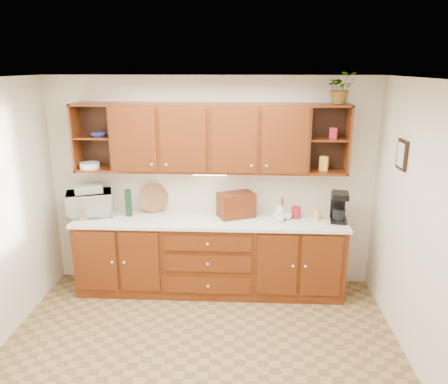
# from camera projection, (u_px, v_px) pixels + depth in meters

# --- Properties ---
(floor) EXTENTS (4.00, 4.00, 0.00)m
(floor) POSITION_uv_depth(u_px,v_px,m) (198.00, 365.00, 4.09)
(floor) COLOR olive
(floor) RESTS_ON ground
(ceiling) EXTENTS (4.00, 4.00, 0.00)m
(ceiling) POSITION_uv_depth(u_px,v_px,m) (192.00, 80.00, 3.37)
(ceiling) COLOR white
(ceiling) RESTS_ON back_wall
(back_wall) EXTENTS (4.00, 0.00, 4.00)m
(back_wall) POSITION_uv_depth(u_px,v_px,m) (211.00, 183.00, 5.41)
(back_wall) COLOR beige
(back_wall) RESTS_ON floor
(right_wall) EXTENTS (0.00, 3.50, 3.50)m
(right_wall) POSITION_uv_depth(u_px,v_px,m) (434.00, 241.00, 3.63)
(right_wall) COLOR beige
(right_wall) RESTS_ON floor
(base_cabinets) EXTENTS (3.20, 0.60, 0.90)m
(base_cabinets) POSITION_uv_depth(u_px,v_px,m) (210.00, 256.00, 5.36)
(base_cabinets) COLOR #3D1907
(base_cabinets) RESTS_ON floor
(countertop) EXTENTS (3.24, 0.64, 0.04)m
(countertop) POSITION_uv_depth(u_px,v_px,m) (210.00, 221.00, 5.22)
(countertop) COLOR silver
(countertop) RESTS_ON base_cabinets
(upper_cabinets) EXTENTS (3.20, 0.33, 0.80)m
(upper_cabinets) POSITION_uv_depth(u_px,v_px,m) (211.00, 138.00, 5.09)
(upper_cabinets) COLOR #3D1907
(upper_cabinets) RESTS_ON back_wall
(undercabinet_light) EXTENTS (0.40, 0.05, 0.02)m
(undercabinet_light) POSITION_uv_depth(u_px,v_px,m) (210.00, 174.00, 5.16)
(undercabinet_light) COLOR white
(undercabinet_light) RESTS_ON upper_cabinets
(framed_picture) EXTENTS (0.03, 0.24, 0.30)m
(framed_picture) POSITION_uv_depth(u_px,v_px,m) (402.00, 155.00, 4.35)
(framed_picture) COLOR black
(framed_picture) RESTS_ON right_wall
(wicker_basket) EXTENTS (0.29, 0.29, 0.14)m
(wicker_basket) POSITION_uv_depth(u_px,v_px,m) (84.00, 212.00, 5.25)
(wicker_basket) COLOR olive
(wicker_basket) RESTS_ON countertop
(microwave) EXTENTS (0.62, 0.51, 0.29)m
(microwave) POSITION_uv_depth(u_px,v_px,m) (90.00, 204.00, 5.31)
(microwave) COLOR beige
(microwave) RESTS_ON countertop
(towel_stack) EXTENTS (0.39, 0.34, 0.10)m
(towel_stack) POSITION_uv_depth(u_px,v_px,m) (88.00, 188.00, 5.26)
(towel_stack) COLOR tan
(towel_stack) RESTS_ON microwave
(wine_bottle) EXTENTS (0.10, 0.10, 0.33)m
(wine_bottle) POSITION_uv_depth(u_px,v_px,m) (128.00, 203.00, 5.28)
(wine_bottle) COLOR black
(wine_bottle) RESTS_ON countertop
(woven_tray) EXTENTS (0.38, 0.22, 0.36)m
(woven_tray) POSITION_uv_depth(u_px,v_px,m) (154.00, 211.00, 5.48)
(woven_tray) COLOR olive
(woven_tray) RESTS_ON countertop
(bread_box) EXTENTS (0.49, 0.41, 0.29)m
(bread_box) POSITION_uv_depth(u_px,v_px,m) (236.00, 205.00, 5.26)
(bread_box) COLOR #3D1907
(bread_box) RESTS_ON countertop
(mug_tree) EXTENTS (0.25, 0.25, 0.28)m
(mug_tree) POSITION_uv_depth(u_px,v_px,m) (282.00, 216.00, 5.18)
(mug_tree) COLOR #3D1907
(mug_tree) RESTS_ON countertop
(canister_red) EXTENTS (0.12, 0.12, 0.14)m
(canister_red) POSITION_uv_depth(u_px,v_px,m) (296.00, 212.00, 5.24)
(canister_red) COLOR maroon
(canister_red) RESTS_ON countertop
(canister_white) EXTENTS (0.10, 0.10, 0.17)m
(canister_white) POSITION_uv_depth(u_px,v_px,m) (280.00, 212.00, 5.18)
(canister_white) COLOR white
(canister_white) RESTS_ON countertop
(canister_yellow) EXTENTS (0.09, 0.09, 0.12)m
(canister_yellow) POSITION_uv_depth(u_px,v_px,m) (317.00, 215.00, 5.19)
(canister_yellow) COLOR gold
(canister_yellow) RESTS_ON countertop
(coffee_maker) EXTENTS (0.22, 0.27, 0.35)m
(coffee_maker) POSITION_uv_depth(u_px,v_px,m) (339.00, 207.00, 5.11)
(coffee_maker) COLOR black
(coffee_maker) RESTS_ON countertop
(bowl_stack) EXTENTS (0.20, 0.20, 0.04)m
(bowl_stack) POSITION_uv_depth(u_px,v_px,m) (98.00, 135.00, 5.12)
(bowl_stack) COLOR navy
(bowl_stack) RESTS_ON upper_cabinets
(plate_stack) EXTENTS (0.27, 0.27, 0.07)m
(plate_stack) POSITION_uv_depth(u_px,v_px,m) (90.00, 165.00, 5.22)
(plate_stack) COLOR white
(plate_stack) RESTS_ON upper_cabinets
(pantry_box_yellow) EXTENTS (0.12, 0.11, 0.17)m
(pantry_box_yellow) POSITION_uv_depth(u_px,v_px,m) (324.00, 163.00, 5.10)
(pantry_box_yellow) COLOR gold
(pantry_box_yellow) RESTS_ON upper_cabinets
(pantry_box_red) EXTENTS (0.11, 0.10, 0.13)m
(pantry_box_red) POSITION_uv_depth(u_px,v_px,m) (334.00, 133.00, 4.96)
(pantry_box_red) COLOR maroon
(pantry_box_red) RESTS_ON upper_cabinets
(potted_plant) EXTENTS (0.33, 0.29, 0.35)m
(potted_plant) POSITION_uv_depth(u_px,v_px,m) (341.00, 88.00, 4.82)
(potted_plant) COLOR #999999
(potted_plant) RESTS_ON upper_cabinets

